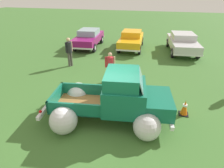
{
  "coord_description": "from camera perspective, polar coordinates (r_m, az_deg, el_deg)",
  "views": [
    {
      "loc": [
        1.71,
        -5.68,
        4.42
      ],
      "look_at": [
        0.0,
        0.78,
        1.06
      ],
      "focal_mm": 30.34,
      "sensor_mm": 36.0,
      "label": 1
    }
  ],
  "objects": [
    {
      "name": "show_car_1",
      "position": [
        15.85,
        5.85,
        13.3
      ],
      "size": [
        1.99,
        4.3,
        1.43
      ],
      "rotation": [
        0.0,
        0.0,
        -1.52
      ],
      "color": "black",
      "rests_on": "ground"
    },
    {
      "name": "spectator_1",
      "position": [
        12.17,
        -12.78,
        9.93
      ],
      "size": [
        0.45,
        0.52,
        1.81
      ],
      "rotation": [
        0.0,
        0.0,
        5.85
      ],
      "color": "#4C4742",
      "rests_on": "ground"
    },
    {
      "name": "show_car_2",
      "position": [
        15.82,
        20.48,
        11.78
      ],
      "size": [
        2.41,
        4.71,
        1.43
      ],
      "rotation": [
        0.0,
        0.0,
        -1.46
      ],
      "color": "black",
      "rests_on": "ground"
    },
    {
      "name": "lane_cone_0",
      "position": [
        7.9,
        21.04,
        -6.67
      ],
      "size": [
        0.36,
        0.36,
        0.63
      ],
      "color": "black",
      "rests_on": "ground"
    },
    {
      "name": "ground_plane",
      "position": [
        7.4,
        -1.56,
        -10.02
      ],
      "size": [
        80.0,
        80.0,
        0.0
      ],
      "primitive_type": "plane",
      "color": "#3D6B2D"
    },
    {
      "name": "vintage_pickup_truck",
      "position": [
        6.93,
        1.55,
        -5.22
      ],
      "size": [
        4.83,
        3.26,
        1.96
      ],
      "rotation": [
        0.0,
        0.0,
        0.14
      ],
      "color": "black",
      "rests_on": "ground"
    },
    {
      "name": "show_car_0",
      "position": [
        16.44,
        -7.05,
        13.73
      ],
      "size": [
        2.19,
        4.49,
        1.43
      ],
      "rotation": [
        0.0,
        0.0,
        -1.48
      ],
      "color": "black",
      "rests_on": "ground"
    },
    {
      "name": "spectator_2",
      "position": [
        9.79,
        -0.59,
        5.62
      ],
      "size": [
        0.53,
        0.44,
        1.59
      ],
      "rotation": [
        0.0,
        0.0,
        1.95
      ],
      "color": "navy",
      "rests_on": "ground"
    }
  ]
}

